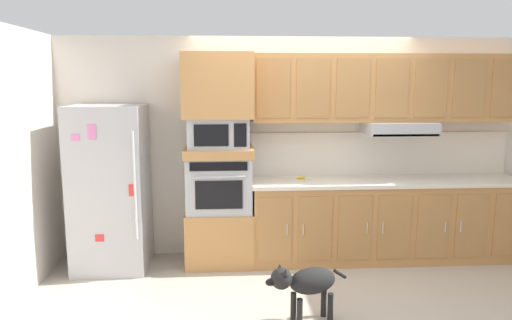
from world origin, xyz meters
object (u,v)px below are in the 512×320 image
Objects in this scene: refrigerator at (110,188)px; built_in_oven at (219,183)px; microwave at (219,132)px; dog at (306,283)px; screwdriver at (301,178)px.

refrigerator is 1.16m from built_in_oven.
built_in_oven is at bearing 179.23° from microwave.
microwave is at bearing -80.04° from dog.
built_in_oven is 0.56m from microwave.
microwave is 3.86× the size of screwdriver.
refrigerator is 2.43× the size of dog.
built_in_oven reaches higher than dog.
built_in_oven is 0.92m from screwdriver.
refrigerator is at bearing -175.92° from screwdriver.
screwdriver is 1.64m from dog.
dog is at bearing -63.26° from built_in_oven.
built_in_oven is 1.09× the size of microwave.
microwave reaches higher than built_in_oven.
dog is at bearing -97.21° from screwdriver.
refrigerator is at bearing -52.88° from dog.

